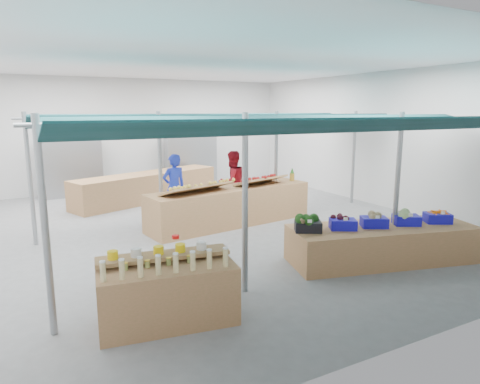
{
  "coord_description": "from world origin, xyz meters",
  "views": [
    {
      "loc": [
        -4.29,
        -9.99,
        3.04
      ],
      "look_at": [
        0.19,
        -1.6,
        1.2
      ],
      "focal_mm": 32.0,
      "sensor_mm": 36.0,
      "label": 1
    }
  ],
  "objects_px": {
    "veg_counter": "(382,244)",
    "vendor_right": "(232,182)",
    "bottle_shelf": "(167,292)",
    "crate_stack": "(439,235)",
    "vendor_left": "(174,187)",
    "fruit_counter": "(231,206)"
  },
  "relations": [
    {
      "from": "bottle_shelf",
      "to": "vendor_right",
      "type": "relative_size",
      "value": 1.1
    },
    {
      "from": "fruit_counter",
      "to": "crate_stack",
      "type": "xyz_separation_m",
      "value": [
        3.12,
        -4.05,
        -0.19
      ]
    },
    {
      "from": "vendor_right",
      "to": "crate_stack",
      "type": "bearing_deg",
      "value": 108.09
    },
    {
      "from": "vendor_left",
      "to": "crate_stack",
      "type": "bearing_deg",
      "value": 122.03
    },
    {
      "from": "bottle_shelf",
      "to": "fruit_counter",
      "type": "distance_m",
      "value": 5.48
    },
    {
      "from": "vendor_left",
      "to": "veg_counter",
      "type": "bearing_deg",
      "value": 109.1
    },
    {
      "from": "fruit_counter",
      "to": "bottle_shelf",
      "type": "bearing_deg",
      "value": -134.48
    },
    {
      "from": "crate_stack",
      "to": "vendor_left",
      "type": "xyz_separation_m",
      "value": [
        -4.32,
        5.15,
        0.62
      ]
    },
    {
      "from": "fruit_counter",
      "to": "vendor_left",
      "type": "relative_size",
      "value": 2.5
    },
    {
      "from": "bottle_shelf",
      "to": "vendor_right",
      "type": "bearing_deg",
      "value": 63.77
    },
    {
      "from": "fruit_counter",
      "to": "vendor_right",
      "type": "height_order",
      "value": "vendor_right"
    },
    {
      "from": "bottle_shelf",
      "to": "vendor_left",
      "type": "xyz_separation_m",
      "value": [
        2.06,
        5.51,
        0.46
      ]
    },
    {
      "from": "veg_counter",
      "to": "crate_stack",
      "type": "bearing_deg",
      "value": 13.42
    },
    {
      "from": "crate_stack",
      "to": "veg_counter",
      "type": "bearing_deg",
      "value": 178.63
    },
    {
      "from": "veg_counter",
      "to": "vendor_left",
      "type": "bearing_deg",
      "value": 131.86
    },
    {
      "from": "veg_counter",
      "to": "vendor_right",
      "type": "height_order",
      "value": "vendor_right"
    },
    {
      "from": "vendor_left",
      "to": "vendor_right",
      "type": "height_order",
      "value": "same"
    },
    {
      "from": "crate_stack",
      "to": "vendor_right",
      "type": "xyz_separation_m",
      "value": [
        -2.52,
        5.15,
        0.62
      ]
    },
    {
      "from": "bottle_shelf",
      "to": "crate_stack",
      "type": "relative_size",
      "value": 3.3
    },
    {
      "from": "bottle_shelf",
      "to": "veg_counter",
      "type": "xyz_separation_m",
      "value": [
        4.67,
        0.4,
        -0.1
      ]
    },
    {
      "from": "fruit_counter",
      "to": "vendor_left",
      "type": "xyz_separation_m",
      "value": [
        -1.2,
        1.1,
        0.43
      ]
    },
    {
      "from": "crate_stack",
      "to": "vendor_left",
      "type": "height_order",
      "value": "vendor_left"
    }
  ]
}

